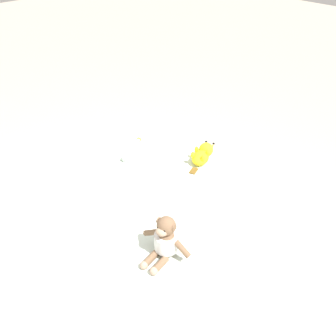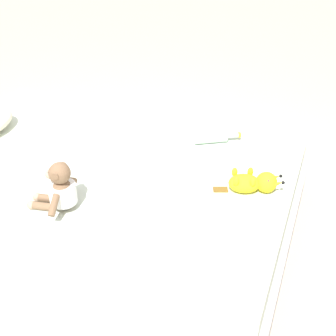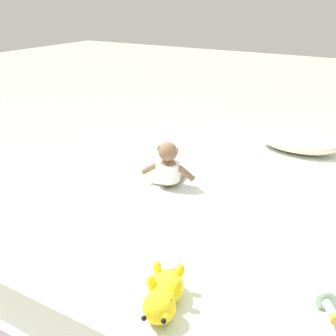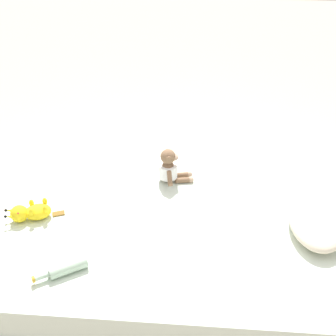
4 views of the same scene
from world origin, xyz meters
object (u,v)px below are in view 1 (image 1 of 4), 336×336
glass_bottle (131,151)px  bed (112,245)px  plush_monkey (165,240)px  plush_yellow_creature (203,154)px

glass_bottle → bed: bearing=130.2°
bed → plush_monkey: 0.50m
bed → plush_monkey: (-0.40, -0.06, 0.30)m
bed → plush_yellow_creature: plush_yellow_creature is taller
bed → plush_monkey: size_ratio=7.27×
plush_monkey → glass_bottle: plush_monkey is taller
bed → plush_yellow_creature: bearing=-86.9°
bed → glass_bottle: bearing=-49.8°
bed → plush_monkey: bearing=-171.7°
plush_monkey → plush_yellow_creature: 0.89m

